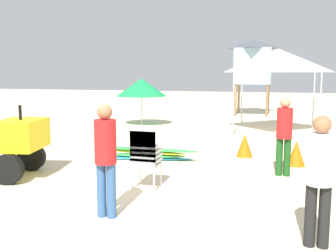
{
  "coord_description": "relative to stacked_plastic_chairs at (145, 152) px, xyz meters",
  "views": [
    {
      "loc": [
        2.94,
        -5.71,
        2.14
      ],
      "look_at": [
        0.51,
        2.53,
        0.97
      ],
      "focal_mm": 41.34,
      "sensor_mm": 36.0,
      "label": 1
    }
  ],
  "objects": [
    {
      "name": "surfboard_pile",
      "position": [
        -0.83,
        2.3,
        -0.54
      ],
      "size": [
        2.72,
        0.67,
        0.32
      ],
      "color": "#268CCC",
      "rests_on": "ground"
    },
    {
      "name": "popup_canopy",
      "position": [
        2.2,
        8.07,
        1.91
      ],
      "size": [
        2.82,
        2.82,
        3.03
      ],
      "color": "#B2B2B7",
      "rests_on": "ground"
    },
    {
      "name": "traffic_cone_near",
      "position": [
        1.51,
        3.4,
        -0.4
      ],
      "size": [
        0.42,
        0.42,
        0.6
      ],
      "primitive_type": "cone",
      "color": "orange",
      "rests_on": "ground"
    },
    {
      "name": "lifeguard_near_right",
      "position": [
        -0.07,
        -1.51,
        0.28
      ],
      "size": [
        0.32,
        0.32,
        1.7
      ],
      "color": "#33598C",
      "rests_on": "ground"
    },
    {
      "name": "lifeguard_tower",
      "position": [
        0.92,
        13.9,
        2.04
      ],
      "size": [
        1.98,
        1.98,
        3.86
      ],
      "color": "olive",
      "rests_on": "ground"
    },
    {
      "name": "beach_umbrella_left",
      "position": [
        -3.19,
        8.47,
        0.88
      ],
      "size": [
        2.09,
        2.09,
        1.94
      ],
      "color": "beige",
      "rests_on": "ground"
    },
    {
      "name": "ground",
      "position": [
        -0.55,
        -0.88,
        -0.7
      ],
      "size": [
        80.0,
        80.0,
        0.0
      ],
      "primitive_type": "plane",
      "color": "beige"
    },
    {
      "name": "lifeguard_near_center",
      "position": [
        2.46,
        1.71,
        0.25
      ],
      "size": [
        0.32,
        0.32,
        1.65
      ],
      "color": "#194C19",
      "rests_on": "ground"
    },
    {
      "name": "stacked_plastic_chairs",
      "position": [
        0.0,
        0.0,
        0.0
      ],
      "size": [
        0.48,
        0.48,
        1.2
      ],
      "color": "silver",
      "rests_on": "ground"
    },
    {
      "name": "traffic_cone_far",
      "position": [
        2.76,
        2.73,
        -0.4
      ],
      "size": [
        0.41,
        0.41,
        0.59
      ],
      "primitive_type": "cone",
      "color": "orange",
      "rests_on": "ground"
    },
    {
      "name": "lifeguard_near_left",
      "position": [
        2.86,
        -1.69,
        0.24
      ],
      "size": [
        0.32,
        0.32,
        1.64
      ],
      "color": "black",
      "rests_on": "ground"
    }
  ]
}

